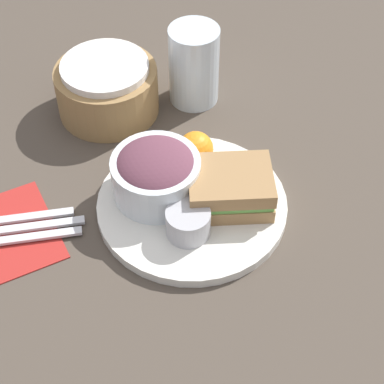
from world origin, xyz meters
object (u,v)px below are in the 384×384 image
Objects in this scene: salad_bowl at (156,173)px; fork at (11,240)px; plate at (192,205)px; bread_basket at (107,88)px; drink_glass at (194,65)px; sandwich at (230,188)px; dressing_cup at (188,222)px; spoon at (12,219)px; knife at (12,229)px.

salad_bowl is 0.66× the size of fork.
plate is 1.65× the size of bread_basket.
salad_bowl is 0.94× the size of drink_glass.
sandwich reaches higher than fork.
bread_basket is (0.01, 0.29, 0.01)m from dressing_cup.
plate is at bearing -48.25° from salad_bowl.
drink_glass is (0.07, 0.24, 0.02)m from sandwich.
spoon is (-0.20, 0.05, -0.05)m from salad_bowl.
bread_basket is at bearing 165.61° from drink_glass.
drink_glass reaches higher than plate.
salad_bowl is at bearing 94.40° from dressing_cup.
bread_basket reaches higher than knife.
fork is (-0.24, 0.06, -0.00)m from plate.
fork is 1.11× the size of spoon.
knife is at bearing 170.49° from salad_bowl.
dressing_cup is (-0.03, -0.04, 0.03)m from plate.
dressing_cup is 0.30m from drink_glass.
salad_bowl reaches higher than plate.
sandwich is 0.08m from dressing_cup.
knife is (-0.20, 0.03, -0.05)m from salad_bowl.
salad_bowl is 0.23m from drink_glass.
salad_bowl is 0.63× the size of knife.
plate is at bearing -175.83° from fork.
fork is at bearing 167.00° from plate.
dressing_cup is 0.24m from knife.
dressing_cup reaches higher than plate.
spoon is (-0.28, 0.11, -0.03)m from sandwich.
plate is 0.25m from bread_basket.
drink_glass is (0.15, 0.17, 0.01)m from salad_bowl.
fork is (-0.22, -0.19, -0.04)m from bread_basket.
sandwich is 0.30m from spoon.
spoon is (0.01, 0.03, 0.00)m from fork.
dressing_cup is at bearing 171.88° from fork.
spoon is at bearing 146.27° from dressing_cup.
knife is 1.17× the size of spoon.
fork is at bearing 90.00° from knife.
fork is at bearing 175.44° from salad_bowl.
plate is 1.41× the size of fork.
bread_basket is at bearing -121.34° from fork.
spoon is (-0.21, -0.16, -0.04)m from bread_basket.
sandwich is 0.87× the size of bread_basket.
plate reaches higher than spoon.
salad_bowl is 0.21m from spoon.
sandwich is 2.35× the size of dressing_cup.
fork is (-0.29, 0.08, -0.03)m from sandwich.
bread_basket reaches higher than dressing_cup.
fork is (-0.21, 0.02, -0.05)m from salad_bowl.
dressing_cup is (-0.08, -0.02, -0.01)m from sandwich.
bread_basket is 0.26m from spoon.
bread_basket is 0.95× the size of spoon.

